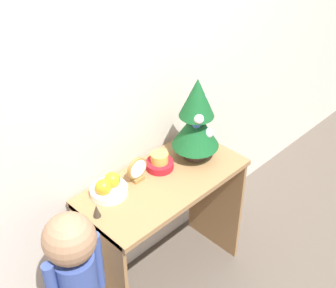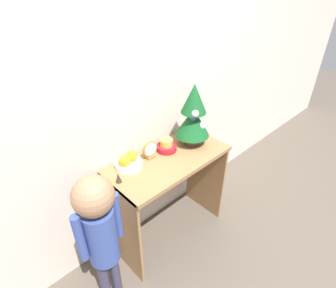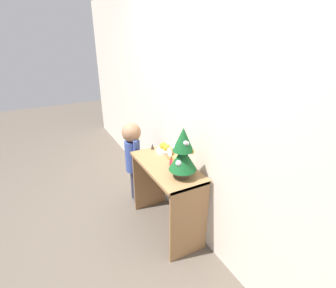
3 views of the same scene
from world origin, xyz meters
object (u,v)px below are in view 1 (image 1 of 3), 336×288
object	(u,v)px
singing_bowl	(160,162)
child_figure	(76,277)
mini_tree	(196,119)
figurine	(97,211)
fruit_bowl	(108,188)
desk_clock	(137,170)

from	to	relation	value
singing_bowl	child_figure	distance (m)	0.75
mini_tree	figurine	bearing A→B (deg)	179.37
mini_tree	singing_bowl	distance (m)	0.30
fruit_bowl	child_figure	bearing A→B (deg)	-148.25
desk_clock	figurine	bearing A→B (deg)	-168.86
desk_clock	figurine	xyz separation A→B (m)	(-0.31, -0.06, -0.03)
desk_clock	child_figure	world-z (taller)	child_figure
figurine	mini_tree	bearing A→B (deg)	-0.63
mini_tree	child_figure	world-z (taller)	mini_tree
singing_bowl	figurine	size ratio (longest dim) A/B	2.19
singing_bowl	mini_tree	bearing A→B (deg)	-16.80
mini_tree	figurine	size ratio (longest dim) A/B	6.95
fruit_bowl	desk_clock	xyz separation A→B (m)	(0.17, -0.02, 0.03)
mini_tree	figurine	world-z (taller)	mini_tree
mini_tree	desk_clock	world-z (taller)	mini_tree
child_figure	desk_clock	bearing A→B (deg)	21.10
fruit_bowl	figurine	distance (m)	0.16
mini_tree	child_figure	distance (m)	0.98
fruit_bowl	desk_clock	distance (m)	0.17
singing_bowl	figurine	xyz separation A→B (m)	(-0.46, -0.06, -0.00)
mini_tree	singing_bowl	xyz separation A→B (m)	(-0.21, 0.06, -0.20)
figurine	singing_bowl	bearing A→B (deg)	6.90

